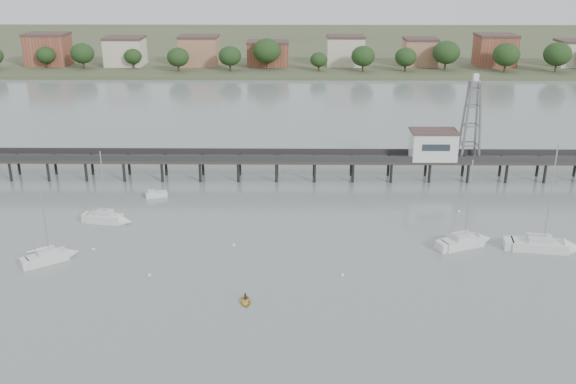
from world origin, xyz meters
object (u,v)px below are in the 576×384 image
Objects in this scene: sailboat_a at (55,256)px; white_tender at (156,194)px; sailboat_b at (111,219)px; sailboat_d at (552,246)px; yellow_dinghy at (245,303)px; sailboat_c at (469,241)px; lattice_tower at (472,121)px; pier at (296,159)px.

sailboat_a is 3.01× the size of white_tender.
sailboat_d reaches higher than sailboat_b.
sailboat_d is at bearing 11.12° from yellow_dinghy.
sailboat_d is (64.51, -9.17, -0.02)m from sailboat_b.
sailboat_b is at bearing 148.81° from sailboat_c.
sailboat_b is (-60.00, -21.30, -10.45)m from lattice_tower.
yellow_dinghy is (-5.97, -45.38, -3.79)m from pier.
lattice_tower reaches higher than sailboat_a.
sailboat_a is at bearing -133.54° from pier.
sailboat_b is at bearing 35.37° from sailboat_a.
lattice_tower is 64.52m from sailboat_b.
sailboat_c is 53.86m from sailboat_b.
sailboat_b reaches higher than sailboat_a.
pier is 47.49m from sailboat_a.
lattice_tower is at bearing 107.44° from sailboat_d.
lattice_tower is 0.95× the size of sailboat_d.
lattice_tower is 1.28× the size of sailboat_b.
yellow_dinghy is at bearing -97.49° from pier.
pier is 9.68× the size of lattice_tower.
pier is at bearing 74.08° from yellow_dinghy.
sailboat_d is 44.55m from yellow_dinghy.
sailboat_c is at bearing -179.22° from sailboat_d.
pier is at bearing -180.00° from lattice_tower.
sailboat_d is 6.49× the size of yellow_dinghy.
lattice_tower is at bearing 53.85° from sailboat_c.
sailboat_c is at bearing -49.29° from pier.
lattice_tower is 73.51m from sailboat_a.
yellow_dinghy is at bearing -59.48° from sailboat_a.
sailboat_c is at bearing -31.56° from sailboat_a.
sailboat_d is at bearing -37.86° from white_tender.
sailboat_b is (-28.50, -21.30, -3.15)m from pier.
lattice_tower is 1.32× the size of sailboat_a.
sailboat_d is (36.01, -30.47, -3.17)m from pier.
lattice_tower is 57.32m from white_tender.
sailboat_b is at bearing -143.23° from pier.
sailboat_c is 0.83× the size of sailboat_d.
sailboat_d reaches higher than sailboat_a.
sailboat_c is (24.83, -28.85, -3.15)m from pier.
sailboat_d is (11.18, -1.62, -0.01)m from sailboat_c.
sailboat_b is at bearing 124.67° from yellow_dinghy.
pier is 12.42× the size of sailboat_b.
white_tender is at bearing 135.51° from sailboat_c.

